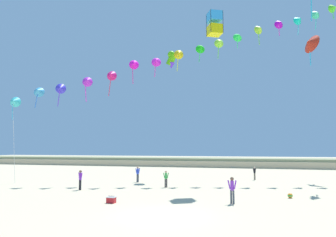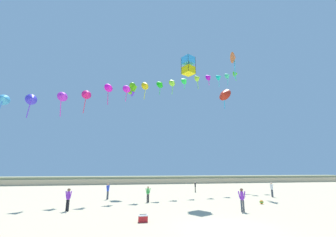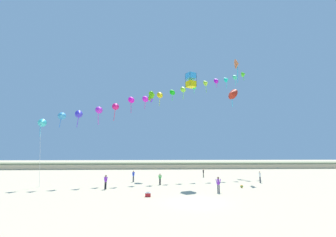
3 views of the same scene
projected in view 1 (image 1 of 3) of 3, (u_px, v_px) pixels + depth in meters
ground_plane at (162, 216)px, 16.21m from camera, size 240.00×240.00×0.00m
dune_ridge at (225, 162)px, 60.25m from camera, size 120.00×9.92×1.68m
person_near_left at (138, 173)px, 32.36m from camera, size 0.39×0.55×1.72m
person_near_right at (166, 178)px, 28.17m from camera, size 0.54×0.21×1.56m
person_mid_center at (255, 172)px, 34.83m from camera, size 0.38×0.46×1.51m
person_far_left at (80, 178)px, 26.41m from camera, size 0.58×0.35×1.73m
person_far_right at (232, 188)px, 19.85m from camera, size 0.62×0.24×1.76m
kite_banner_string at (189, 51)px, 34.84m from camera, size 35.99×15.99×22.06m
large_kite_low_lead at (310, 43)px, 37.80m from camera, size 2.53×2.83×4.19m
large_kite_high_solo at (171, 59)px, 37.88m from camera, size 1.67×1.31×2.27m
large_kite_outer_drift at (215, 24)px, 28.86m from camera, size 1.70×1.70×2.24m
beach_cooler at (111, 200)px, 20.11m from camera, size 0.58×0.41×0.46m
beach_ball at (290, 196)px, 22.06m from camera, size 0.36×0.36×0.36m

